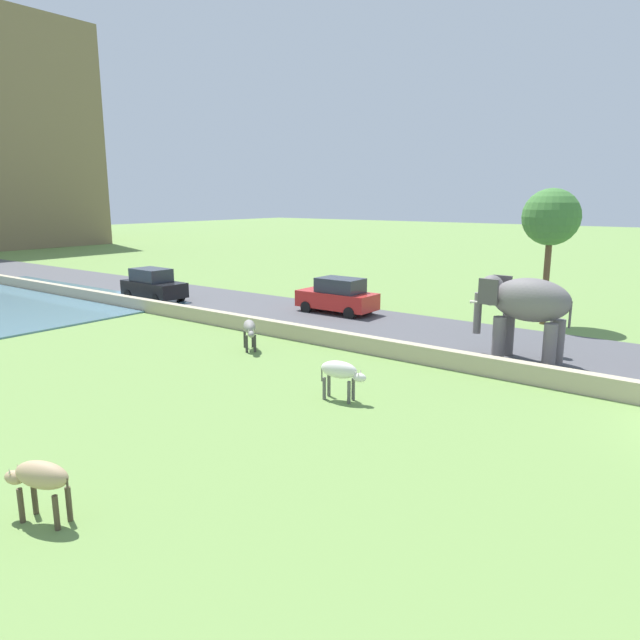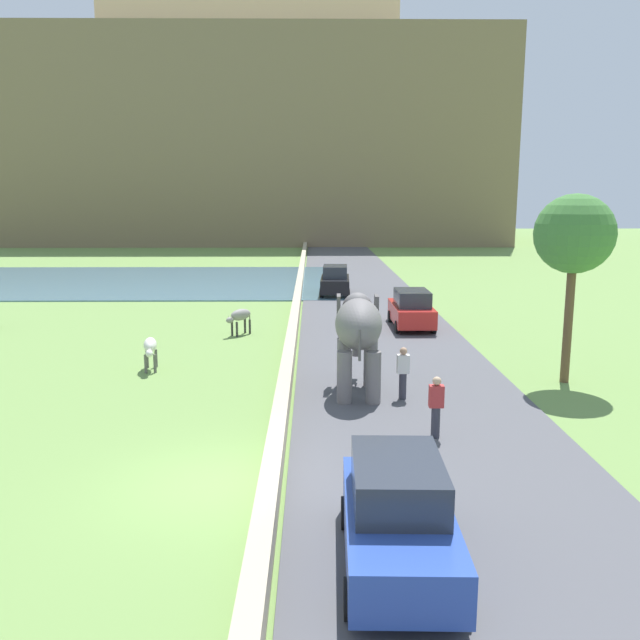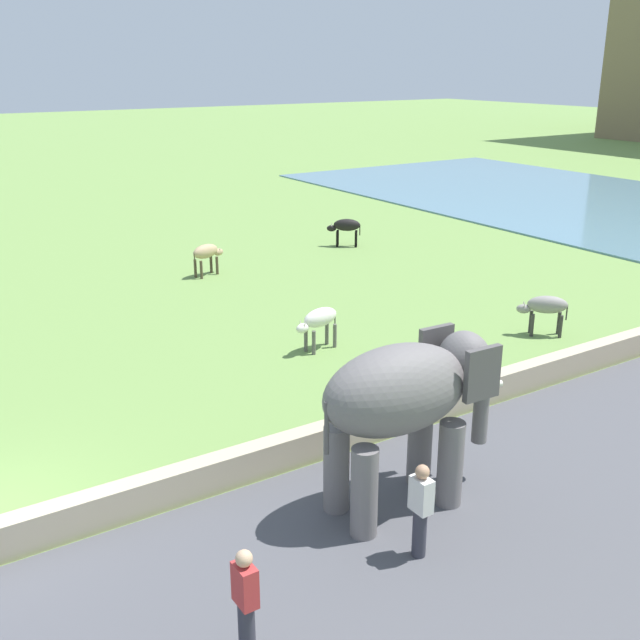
% 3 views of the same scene
% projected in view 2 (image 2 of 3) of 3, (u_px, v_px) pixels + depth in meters
% --- Properties ---
extents(ground_plane, '(220.00, 220.00, 0.00)m').
position_uv_depth(ground_plane, '(216.00, 484.00, 13.86)').
color(ground_plane, '#6B8E47').
extents(road_surface, '(7.00, 120.00, 0.06)m').
position_uv_depth(road_surface, '(370.00, 314.00, 33.56)').
color(road_surface, '#4C4C51').
rests_on(road_surface, ground).
extents(barrier_wall, '(0.40, 110.00, 0.64)m').
position_uv_depth(barrier_wall, '(295.00, 316.00, 31.50)').
color(barrier_wall, tan).
rests_on(barrier_wall, ground).
extents(lake, '(36.00, 18.00, 0.08)m').
position_uv_depth(lake, '(87.00, 281.00, 46.56)').
color(lake, slate).
rests_on(lake, ground).
extents(hill_distant, '(64.00, 28.00, 25.31)m').
position_uv_depth(hill_distant, '(253.00, 146.00, 88.69)').
color(hill_distant, '#7F6B4C').
rests_on(hill_distant, ground).
extents(fort_on_hill, '(38.11, 8.00, 7.37)m').
position_uv_depth(fort_on_hill, '(248.00, 21.00, 85.75)').
color(fort_on_hill, '#D6BC89').
rests_on(fort_on_hill, hill_distant).
extents(elephant, '(1.51, 3.49, 2.99)m').
position_uv_depth(elephant, '(358.00, 329.00, 19.86)').
color(elephant, slate).
rests_on(elephant, ground).
extents(person_beside_elephant, '(0.36, 0.22, 1.63)m').
position_uv_depth(person_beside_elephant, '(403.00, 372.00, 19.37)').
color(person_beside_elephant, '#33333D').
rests_on(person_beside_elephant, ground).
extents(person_trailing, '(0.36, 0.22, 1.63)m').
position_uv_depth(person_trailing, '(436.00, 406.00, 16.25)').
color(person_trailing, '#33333D').
rests_on(person_trailing, ground).
extents(car_red, '(1.80, 4.00, 1.80)m').
position_uv_depth(car_red, '(411.00, 309.00, 30.00)').
color(car_red, red).
rests_on(car_red, ground).
extents(car_black, '(1.94, 4.07, 1.80)m').
position_uv_depth(car_black, '(335.00, 281.00, 40.15)').
color(car_black, black).
rests_on(car_black, ground).
extents(car_blue, '(1.89, 4.05, 1.80)m').
position_uv_depth(car_blue, '(398.00, 516.00, 10.64)').
color(car_blue, '#2D4CA8').
rests_on(car_blue, ground).
extents(cow_grey, '(1.16, 1.27, 1.15)m').
position_uv_depth(cow_grey, '(240.00, 316.00, 28.59)').
color(cow_grey, gray).
rests_on(cow_grey, ground).
extents(cow_white, '(0.63, 1.42, 1.15)m').
position_uv_depth(cow_white, '(150.00, 347.00, 22.77)').
color(cow_white, silver).
rests_on(cow_white, ground).
extents(tree_near, '(2.51, 2.51, 6.08)m').
position_uv_depth(tree_near, '(574.00, 235.00, 20.61)').
color(tree_near, brown).
rests_on(tree_near, ground).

